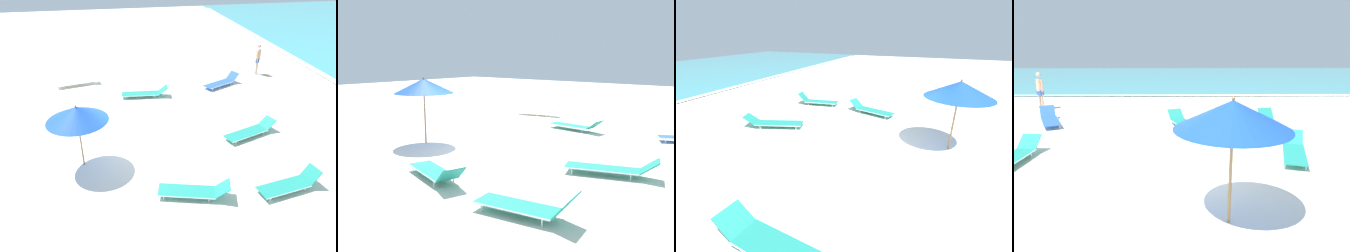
# 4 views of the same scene
# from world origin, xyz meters

# --- Properties ---
(ground_plane) EXTENTS (60.00, 60.00, 0.16)m
(ground_plane) POSITION_xyz_m (0.00, 0.01, -0.08)
(ground_plane) COLOR silver
(beach_umbrella) EXTENTS (2.04, 2.04, 2.32)m
(beach_umbrella) POSITION_xyz_m (0.86, -2.04, 2.00)
(beach_umbrella) COLOR #9E7547
(beach_umbrella) RESTS_ON ground_plane
(sun_lounger_under_umbrella) EXTENTS (0.93, 2.11, 0.61)m
(sun_lounger_under_umbrella) POSITION_xyz_m (3.50, 4.33, 0.22)
(sun_lounger_under_umbrella) COLOR #1E8475
(sun_lounger_under_umbrella) RESTS_ON ground_plane
(sun_lounger_beside_umbrella) EXTENTS (1.07, 2.27, 0.53)m
(sun_lounger_beside_umbrella) POSITION_xyz_m (-6.74, -2.55, 0.21)
(sun_lounger_beside_umbrella) COLOR white
(sun_lounger_beside_umbrella) RESTS_ON ground_plane
(sun_lounger_near_water_left) EXTENTS (1.33, 2.38, 0.51)m
(sun_lounger_near_water_left) POSITION_xyz_m (0.14, 4.50, 0.21)
(sun_lounger_near_water_left) COLOR #1E8475
(sun_lounger_near_water_left) RESTS_ON ground_plane
(sun_lounger_mid_beach_solo) EXTENTS (0.81, 2.36, 0.52)m
(sun_lounger_mid_beach_solo) POSITION_xyz_m (-4.49, 0.86, 0.21)
(sun_lounger_mid_beach_solo) COLOR #1E8475
(sun_lounger_mid_beach_solo) RESTS_ON ground_plane
(sun_lounger_mid_beach_pair_a) EXTENTS (1.18, 2.26, 0.54)m
(sun_lounger_mid_beach_pair_a) POSITION_xyz_m (3.20, 1.31, 0.21)
(sun_lounger_mid_beach_pair_a) COLOR #1E8475
(sun_lounger_mid_beach_pair_a) RESTS_ON ground_plane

